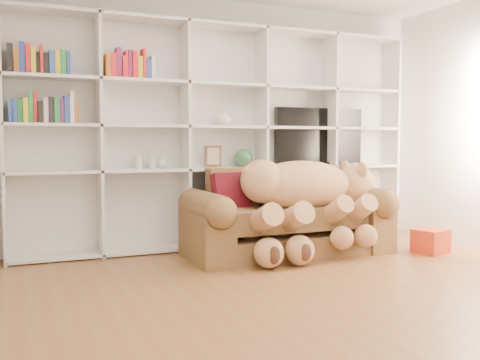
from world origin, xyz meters
name	(u,v)px	position (x,y,z in m)	size (l,w,h in m)	color
floor	(343,304)	(0.00, 0.00, 0.00)	(5.00, 5.00, 0.00)	brown
wall_back	(218,123)	(0.00, 2.50, 1.35)	(5.00, 0.02, 2.70)	silver
bookshelf	(202,126)	(-0.24, 2.36, 1.31)	(4.43, 0.35, 2.40)	silver
sofa	(287,221)	(0.45, 1.70, 0.33)	(2.07, 0.89, 0.87)	brown
teddy_bear	(306,194)	(0.57, 1.53, 0.62)	(1.65, 0.88, 0.96)	tan
throw_pillow	(231,192)	(-0.10, 1.85, 0.63)	(0.38, 0.12, 0.38)	#5A0F16
gift_box	(430,241)	(1.82, 1.15, 0.12)	(0.31, 0.28, 0.24)	red
tv	(319,137)	(1.21, 2.35, 1.20)	(1.13, 0.18, 0.67)	black
picture_frame	(213,156)	(-0.13, 2.30, 0.99)	(0.18, 0.03, 0.22)	#542F1C
green_vase	(244,158)	(0.23, 2.30, 0.96)	(0.20, 0.20, 0.20)	#2E5935
figurine_tall	(138,162)	(-0.94, 2.30, 0.94)	(0.07, 0.07, 0.14)	beige
figurine_short	(152,163)	(-0.79, 2.30, 0.92)	(0.07, 0.07, 0.11)	beige
snow_globe	(162,163)	(-0.69, 2.30, 0.92)	(0.10, 0.10, 0.10)	silver
shelf_vase	(223,118)	(-0.01, 2.30, 1.40)	(0.16, 0.16, 0.17)	silver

